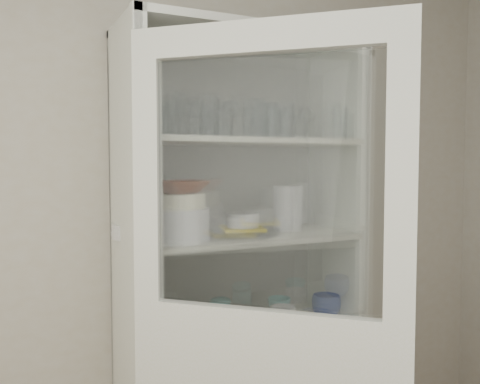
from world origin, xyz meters
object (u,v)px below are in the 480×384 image
goblet_1 (195,117)px  measuring_cups (202,335)px  mug_blue (326,306)px  white_canister (143,324)px  mug_teal (279,308)px  teal_jar (221,314)px  cream_bowl (181,201)px  terracotta_bowl (181,187)px  goblet_2 (231,118)px  goblet_3 (305,123)px  glass_platter (243,232)px  yellow_trivet (243,228)px  white_ramekin (243,220)px  goblet_0 (176,119)px  pantry_cabinet (234,305)px  grey_bowl_stack (288,208)px  cupboard_door (264,380)px  plate_stack_back (139,230)px  mug_white (282,319)px  plate_stack_front (181,225)px

goblet_1 → measuring_cups: goblet_1 is taller
mug_blue → white_canister: white_canister is taller
mug_teal → teal_jar: 0.28m
cream_bowl → terracotta_bowl: terracotta_bowl is taller
goblet_2 → mug_teal: 0.87m
goblet_3 → glass_platter: bearing=-163.7°
yellow_trivet → white_ramekin: 0.04m
measuring_cups → white_canister: 0.24m
goblet_0 → terracotta_bowl: goblet_0 is taller
pantry_cabinet → teal_jar: pantry_cabinet is taller
grey_bowl_stack → measuring_cups: grey_bowl_stack is taller
cupboard_door → goblet_1: 1.07m
white_ramekin → glass_platter: bearing=0.0°
yellow_trivet → teal_jar: bearing=147.1°
terracotta_bowl → white_canister: 0.58m
goblet_2 → plate_stack_back: size_ratio=0.86×
goblet_1 → mug_teal: size_ratio=1.72×
goblet_0 → yellow_trivet: 0.54m
mug_teal → mug_white: bearing=-137.2°
plate_stack_front → mug_teal: (0.49, 0.09, -0.41)m
pantry_cabinet → goblet_0: size_ratio=12.57×
goblet_2 → plate_stack_back: 0.62m
measuring_cups → white_canister: size_ratio=0.88×
plate_stack_front → white_canister: 0.44m
goblet_0 → grey_bowl_stack: size_ratio=0.84×
cupboard_door → mug_teal: (0.38, 0.55, 0.04)m
mug_white → white_ramekin: bearing=128.7°
goblet_1 → goblet_2: 0.17m
cream_bowl → white_canister: cream_bowl is taller
yellow_trivet → mug_blue: (0.40, -0.04, -0.37)m
cupboard_door → measuring_cups: bearing=137.8°
plate_stack_back → pantry_cabinet: bearing=-3.6°
terracotta_bowl → measuring_cups: size_ratio=1.97×
measuring_cups → terracotta_bowl: bearing=172.7°
cupboard_door → plate_stack_back: size_ratio=9.09×
white_ramekin → measuring_cups: white_ramekin is taller
mug_blue → teal_jar: (-0.48, 0.09, 0.00)m
goblet_0 → glass_platter: size_ratio=0.52×
teal_jar → terracotta_bowl: bearing=-152.4°
goblet_3 → terracotta_bowl: 0.75m
plate_stack_back → mug_blue: (0.82, -0.14, -0.38)m
goblet_2 → terracotta_bowl: size_ratio=0.94×
goblet_0 → mug_white: goblet_0 is taller
teal_jar → plate_stack_front: bearing=-152.4°
mug_white → goblet_3: bearing=30.8°
cupboard_door → mug_white: (0.31, 0.41, 0.04)m
mug_teal → white_canister: size_ratio=0.90×
terracotta_bowl → plate_stack_back: bearing=126.5°
pantry_cabinet → goblet_1: size_ratio=11.70×
white_ramekin → mug_blue: white_ramekin is taller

